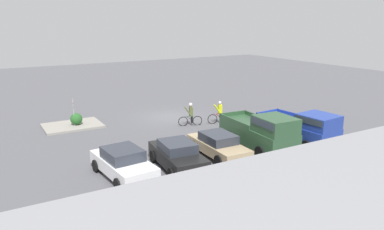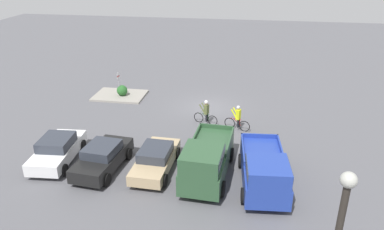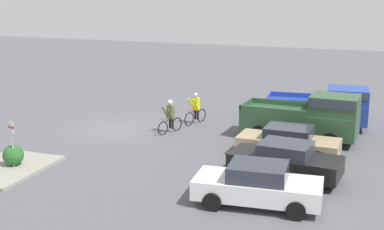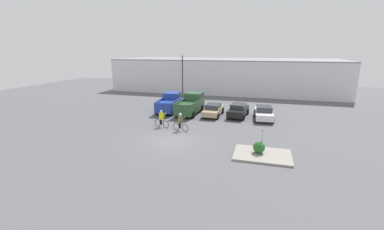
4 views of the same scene
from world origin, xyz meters
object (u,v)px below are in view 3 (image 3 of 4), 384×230
(pickup_truck_1, at_px, (309,117))
(cyclist_1, at_px, (196,108))
(fire_lane_sign, at_px, (12,140))
(cyclist_0, at_px, (170,116))
(pickup_truck_0, at_px, (325,107))
(sedan_0, at_px, (288,141))
(sedan_1, at_px, (285,161))
(shrub, at_px, (13,155))
(sedan_2, at_px, (258,185))

(pickup_truck_1, xyz_separation_m, cyclist_1, (-1.24, -6.20, -0.35))
(cyclist_1, bearing_deg, fire_lane_sign, -24.15)
(cyclist_0, bearing_deg, pickup_truck_0, 117.82)
(pickup_truck_1, xyz_separation_m, sedan_0, (2.77, -0.45, -0.49))
(pickup_truck_1, bearing_deg, sedan_0, -9.29)
(sedan_0, xyz_separation_m, fire_lane_sign, (5.60, -10.05, 0.60))
(sedan_1, distance_m, cyclist_1, 9.16)
(pickup_truck_0, height_order, sedan_1, pickup_truck_0)
(pickup_truck_0, relative_size, fire_lane_sign, 2.49)
(sedan_1, height_order, shrub, sedan_1)
(sedan_1, xyz_separation_m, sedan_2, (2.80, -0.40, -0.01))
(sedan_0, distance_m, fire_lane_sign, 11.52)
(sedan_0, bearing_deg, cyclist_0, -106.31)
(sedan_2, xyz_separation_m, cyclist_0, (-7.45, -6.31, 0.14))
(cyclist_0, relative_size, shrub, 2.03)
(sedan_1, relative_size, fire_lane_sign, 2.04)
(pickup_truck_0, xyz_separation_m, sedan_1, (8.44, -0.47, -0.36))
(pickup_truck_0, xyz_separation_m, fire_lane_sign, (11.24, -10.91, 0.19))
(sedan_2, distance_m, cyclist_0, 9.76)
(cyclist_1, bearing_deg, pickup_truck_1, 78.72)
(pickup_truck_0, distance_m, fire_lane_sign, 15.66)
(cyclist_1, height_order, fire_lane_sign, fire_lane_sign)
(pickup_truck_0, bearing_deg, sedan_2, -4.43)
(sedan_1, distance_m, sedan_2, 2.83)
(sedan_0, height_order, sedan_1, sedan_1)
(pickup_truck_0, height_order, sedan_0, pickup_truck_0)
(sedan_0, height_order, fire_lane_sign, fire_lane_sign)
(cyclist_0, bearing_deg, sedan_0, 73.69)
(cyclist_1, bearing_deg, cyclist_0, -15.02)
(sedan_2, relative_size, cyclist_0, 2.56)
(cyclist_0, bearing_deg, sedan_1, 55.28)
(sedan_2, distance_m, fire_lane_sign, 10.05)
(cyclist_0, bearing_deg, sedan_2, 40.26)
(fire_lane_sign, distance_m, shrub, 0.75)
(sedan_1, bearing_deg, cyclist_1, -138.01)
(cyclist_0, distance_m, fire_lane_sign, 8.34)
(sedan_0, relative_size, cyclist_0, 2.55)
(pickup_truck_0, bearing_deg, cyclist_1, -76.14)
(sedan_2, bearing_deg, pickup_truck_1, 176.81)
(sedan_0, relative_size, shrub, 5.18)
(sedan_2, xyz_separation_m, cyclist_1, (-9.61, -5.73, 0.10))
(sedan_0, xyz_separation_m, sedan_2, (5.60, -0.01, 0.04))
(fire_lane_sign, height_order, shrub, fire_lane_sign)
(sedan_0, bearing_deg, fire_lane_sign, -60.87)
(pickup_truck_1, relative_size, shrub, 6.50)
(pickup_truck_1, height_order, cyclist_0, pickup_truck_1)
(pickup_truck_0, distance_m, sedan_2, 11.28)
(sedan_1, distance_m, shrub, 10.91)
(pickup_truck_0, bearing_deg, sedan_0, -8.65)
(cyclist_1, bearing_deg, sedan_1, 41.99)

